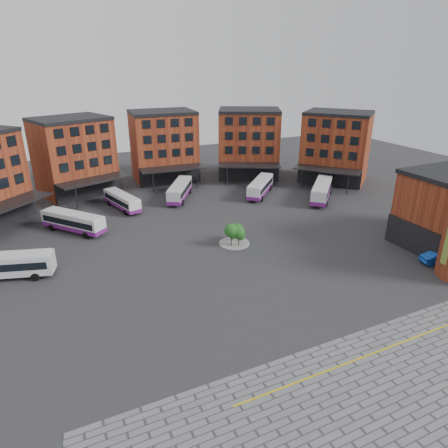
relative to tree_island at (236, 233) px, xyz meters
name	(u,v)px	position (x,y,z in m)	size (l,w,h in m)	color
ground	(265,287)	(-2.03, -11.63, -1.84)	(160.00, 160.00, 0.00)	#28282B
paving_zone	(444,426)	(-0.03, -33.63, -1.83)	(50.00, 22.00, 0.02)	slate
yellow_line	(364,357)	(-0.03, -25.63, -1.81)	(26.00, 0.15, 0.02)	gold
main_building	(139,160)	(-6.80, 26.61, 5.39)	(94.14, 42.48, 14.60)	#943C20
tree_island	(236,233)	(0.00, 0.00, 0.00)	(4.40, 4.40, 3.39)	gray
bus_a	(5,264)	(-29.11, 3.30, -0.02)	(11.11, 5.50, 3.07)	silver
bus_b	(73,222)	(-20.32, 14.66, -0.20)	(8.73, 9.89, 3.03)	silver
bus_c	(122,201)	(-11.47, 21.72, -0.34)	(4.76, 10.06, 2.76)	white
bus_d	(180,190)	(-0.48, 22.57, -0.16)	(7.89, 10.67, 3.09)	silver
bus_e	(260,187)	(14.46, 18.20, -0.17)	(9.41, 9.62, 3.08)	white
bus_f	(322,190)	(23.51, 10.97, -0.02)	(10.23, 10.45, 3.35)	silver
blue_car	(439,258)	(21.23, -16.16, -1.07)	(1.62, 4.65, 1.53)	#0C3A9E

